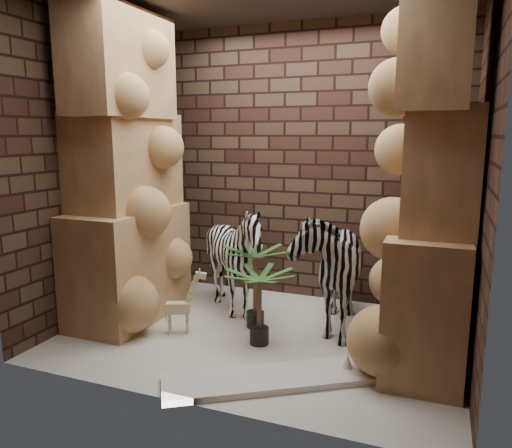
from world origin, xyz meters
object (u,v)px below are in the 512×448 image
at_px(zebra_left, 235,264).
at_px(palm_front, 255,287).
at_px(giraffe_toy, 178,301).
at_px(surfboard, 274,378).
at_px(palm_back, 259,307).
at_px(zebra_right, 328,256).

bearing_deg(zebra_left, palm_front, -40.37).
distance_m(zebra_left, giraffe_toy, 0.75).
height_order(zebra_left, surfboard, zebra_left).
bearing_deg(palm_front, giraffe_toy, -145.96).
bearing_deg(zebra_left, palm_back, -52.44).
distance_m(zebra_right, palm_back, 0.85).
bearing_deg(surfboard, giraffe_toy, 122.30).
distance_m(zebra_left, surfboard, 1.54).
distance_m(giraffe_toy, palm_front, 0.74).
bearing_deg(zebra_right, surfboard, -105.37).
bearing_deg(zebra_left, giraffe_toy, -114.62).
xyz_separation_m(palm_front, palm_back, (0.17, -0.35, -0.06)).
bearing_deg(giraffe_toy, surfboard, -49.52).
bearing_deg(surfboard, zebra_left, 92.50).
relative_size(giraffe_toy, palm_front, 0.80).
xyz_separation_m(zebra_left, giraffe_toy, (-0.28, -0.67, -0.21)).
bearing_deg(zebra_left, surfboard, -56.70).
bearing_deg(palm_back, zebra_right, 53.51).
distance_m(palm_front, surfboard, 1.13).
xyz_separation_m(zebra_left, palm_back, (0.50, -0.61, -0.18)).
bearing_deg(surfboard, palm_front, 86.22).
bearing_deg(palm_front, zebra_left, 141.39).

